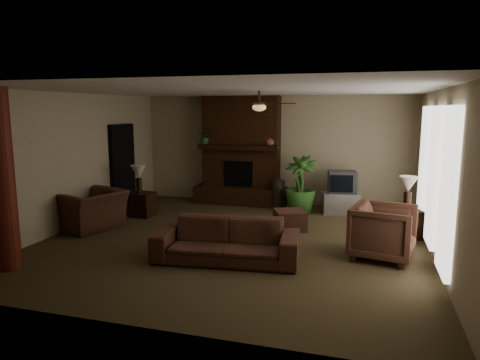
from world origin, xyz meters
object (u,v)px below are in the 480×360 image
(floor_vase, at_px, (278,191))
(coffee_table, at_px, (230,222))
(side_table_right, at_px, (406,223))
(lamp_left, at_px, (139,174))
(log_column, at_px, (2,180))
(side_table_left, at_px, (143,204))
(tv_stand, at_px, (340,203))
(sofa, at_px, (226,234))
(armchair_left, at_px, (91,204))
(ottoman, at_px, (290,220))
(armchair_right, at_px, (383,229))
(floor_plant, at_px, (300,197))
(lamp_right, at_px, (408,187))

(floor_vase, bearing_deg, coffee_table, -96.31)
(side_table_right, bearing_deg, lamp_left, 179.67)
(log_column, bearing_deg, side_table_left, 84.41)
(log_column, height_order, tv_stand, log_column)
(coffee_table, bearing_deg, side_table_right, 20.32)
(sofa, height_order, armchair_left, armchair_left)
(sofa, relative_size, floor_vase, 3.06)
(ottoman, bearing_deg, side_table_right, 2.01)
(armchair_left, xyz_separation_m, armchair_right, (5.76, -0.19, -0.04))
(floor_vase, height_order, side_table_right, floor_vase)
(floor_vase, bearing_deg, floor_plant, -26.25)
(log_column, xyz_separation_m, sofa, (3.16, 1.29, -0.94))
(log_column, distance_m, armchair_right, 6.08)
(floor_vase, xyz_separation_m, floor_plant, (0.60, -0.29, -0.05))
(side_table_right, bearing_deg, floor_vase, 148.41)
(side_table_right, distance_m, lamp_right, 0.73)
(ottoman, bearing_deg, floor_plant, 90.91)
(side_table_right, bearing_deg, floor_plant, 147.11)
(armchair_left, height_order, side_table_left, armchair_left)
(sofa, height_order, side_table_right, sofa)
(coffee_table, distance_m, floor_plant, 2.82)
(tv_stand, relative_size, side_table_right, 1.55)
(sofa, bearing_deg, log_column, -164.16)
(ottoman, xyz_separation_m, side_table_left, (-3.48, 0.17, 0.08))
(tv_stand, bearing_deg, side_table_right, -64.59)
(ottoman, distance_m, floor_vase, 1.97)
(floor_plant, relative_size, side_table_left, 2.47)
(sofa, height_order, lamp_right, lamp_right)
(ottoman, bearing_deg, side_table_left, 177.27)
(floor_plant, bearing_deg, log_column, -127.23)
(tv_stand, relative_size, lamp_left, 1.31)
(coffee_table, xyz_separation_m, floor_plant, (0.92, 2.67, 0.01))
(armchair_left, distance_m, side_table_left, 1.41)
(ottoman, distance_m, lamp_left, 3.63)
(floor_plant, distance_m, lamp_right, 2.79)
(armchair_left, xyz_separation_m, tv_stand, (4.88, 2.86, -0.29))
(floor_plant, bearing_deg, lamp_right, -32.97)
(lamp_right, bearing_deg, sofa, -142.62)
(floor_vase, bearing_deg, armchair_left, -138.26)
(armchair_right, distance_m, lamp_right, 1.56)
(coffee_table, bearing_deg, ottoman, 49.50)
(lamp_right, bearing_deg, side_table_right, 32.99)
(armchair_left, relative_size, coffee_table, 1.02)
(ottoman, bearing_deg, armchair_left, -164.04)
(armchair_left, xyz_separation_m, floor_vase, (3.35, 2.99, -0.10))
(coffee_table, bearing_deg, log_column, -140.91)
(sofa, relative_size, armchair_left, 1.92)
(armchair_left, bearing_deg, side_table_left, 176.68)
(log_column, distance_m, sofa, 3.53)
(sofa, xyz_separation_m, ottoman, (0.68, 2.17, -0.26))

